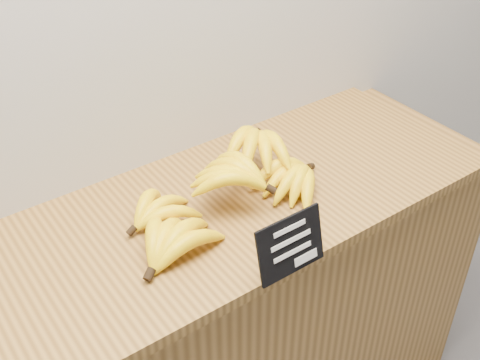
% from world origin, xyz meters
% --- Properties ---
extents(counter, '(1.50, 0.50, 0.90)m').
position_xyz_m(counter, '(0.08, 2.75, 0.45)').
color(counter, olive).
rests_on(counter, ground).
extents(counter_top, '(1.33, 0.54, 0.03)m').
position_xyz_m(counter_top, '(0.08, 2.75, 0.92)').
color(counter_top, olive).
rests_on(counter_top, counter).
extents(chalkboard_sign, '(0.16, 0.04, 0.13)m').
position_xyz_m(chalkboard_sign, '(0.06, 2.48, 0.99)').
color(chalkboard_sign, black).
rests_on(chalkboard_sign, counter_top).
extents(banana_pile, '(0.54, 0.28, 0.12)m').
position_xyz_m(banana_pile, '(0.06, 2.73, 0.98)').
color(banana_pile, yellow).
rests_on(banana_pile, counter_top).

